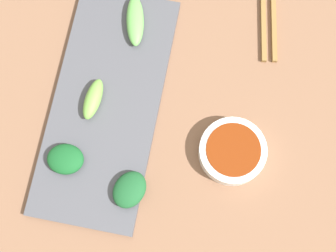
# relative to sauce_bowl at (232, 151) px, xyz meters

# --- Properties ---
(tabletop) EXTENTS (2.10, 2.10, 0.02)m
(tabletop) POSITION_rel_sauce_bowl_xyz_m (0.12, -0.04, -0.03)
(tabletop) COLOR brown
(tabletop) RESTS_ON ground
(sauce_bowl) EXTENTS (0.11, 0.11, 0.03)m
(sauce_bowl) POSITION_rel_sauce_bowl_xyz_m (0.00, 0.00, 0.00)
(sauce_bowl) COLOR white
(sauce_bowl) RESTS_ON tabletop
(serving_plate) EXTENTS (0.17, 0.40, 0.01)m
(serving_plate) POSITION_rel_sauce_bowl_xyz_m (0.21, -0.04, -0.01)
(serving_plate) COLOR #4A4B53
(serving_plate) RESTS_ON tabletop
(broccoli_leafy_0) EXTENTS (0.06, 0.05, 0.02)m
(broccoli_leafy_0) POSITION_rel_sauce_bowl_xyz_m (0.25, 0.06, 0.01)
(broccoli_leafy_0) COLOR #175726
(broccoli_leafy_0) RESTS_ON serving_plate
(broccoli_leafy_1) EXTENTS (0.07, 0.07, 0.02)m
(broccoli_leafy_1) POSITION_rel_sauce_bowl_xyz_m (0.15, 0.09, 0.01)
(broccoli_leafy_1) COLOR #1B552A
(broccoli_leafy_1) RESTS_ON serving_plate
(broccoli_stalk_2) EXTENTS (0.03, 0.07, 0.02)m
(broccoli_stalk_2) POSITION_rel_sauce_bowl_xyz_m (0.23, -0.04, 0.01)
(broccoli_stalk_2) COLOR #70AD47
(broccoli_stalk_2) RESTS_ON serving_plate
(broccoli_stalk_3) EXTENTS (0.05, 0.09, 0.02)m
(broccoli_stalk_3) POSITION_rel_sauce_bowl_xyz_m (0.20, -0.19, 0.01)
(broccoli_stalk_3) COLOR #64B053
(broccoli_stalk_3) RESTS_ON serving_plate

